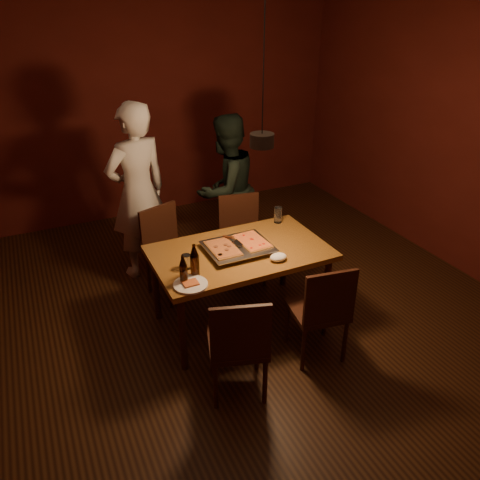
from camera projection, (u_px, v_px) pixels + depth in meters
name	position (u px, v px, depth m)	size (l,w,h in m)	color
room_shell	(261.00, 185.00, 3.58)	(6.00, 6.00, 6.00)	#3C2210
dining_table	(240.00, 258.00, 4.04)	(1.50, 0.90, 0.75)	#935F25
chair_far_left	(166.00, 243.00, 4.58)	(0.53, 0.53, 0.49)	#38190F
chair_far_right	(241.00, 230.00, 4.83)	(0.49, 0.49, 0.49)	#38190F
chair_near_left	(239.00, 339.00, 3.30)	(0.53, 0.53, 0.49)	#38190F
chair_near_right	(323.00, 305.00, 3.66)	(0.48, 0.48, 0.49)	#38190F
pizza_tray	(238.00, 248.00, 3.99)	(0.55, 0.45, 0.05)	silver
pizza_meat	(223.00, 248.00, 3.92)	(0.22, 0.35, 0.02)	maroon
pizza_cheese	(252.00, 241.00, 4.04)	(0.22, 0.35, 0.02)	gold
spatula	(239.00, 243.00, 4.00)	(0.09, 0.24, 0.04)	silver
beer_bottle_a	(183.00, 269.00, 3.51)	(0.06, 0.06, 0.23)	black
beer_bottle_b	(195.00, 260.00, 3.59)	(0.07, 0.07, 0.27)	black
water_glass_left	(186.00, 262.00, 3.72)	(0.08, 0.08, 0.12)	silver
water_glass_right	(278.00, 215.00, 4.46)	(0.08, 0.08, 0.16)	silver
plate_slice	(191.00, 284.00, 3.52)	(0.26, 0.26, 0.03)	white
napkin	(278.00, 257.00, 3.84)	(0.15, 0.11, 0.06)	white
diner_white	(138.00, 193.00, 4.74)	(0.67, 0.44, 1.83)	silver
diner_dark	(226.00, 189.00, 5.09)	(0.79, 0.62, 1.63)	black
pendant_lamp	(262.00, 139.00, 3.41)	(0.18, 0.18, 1.10)	black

